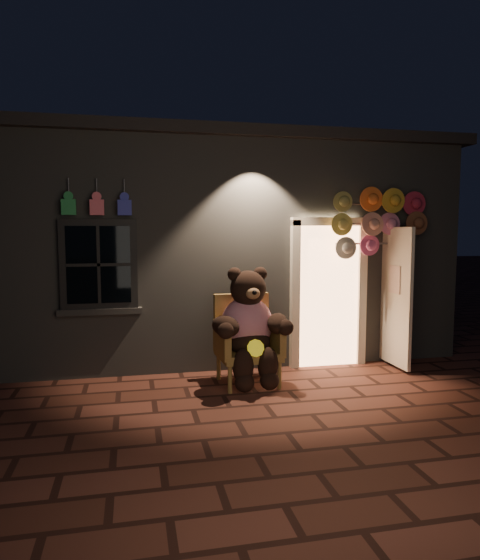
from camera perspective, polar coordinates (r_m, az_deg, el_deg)
name	(u,v)px	position (r m, az deg, el deg)	size (l,w,h in m)	color
ground	(265,404)	(5.93, 2.90, -14.02)	(60.00, 60.00, 0.00)	brown
shop_building	(211,245)	(9.50, -3.34, 4.05)	(7.30, 5.95, 3.51)	slate
wicker_armchair	(246,339)	(6.61, 0.70, -6.77)	(0.84, 0.76, 1.15)	olive
teddy_bear	(249,326)	(6.43, 1.05, -5.31)	(1.09, 0.87, 1.50)	#C01441
hat_rack	(377,222)	(7.52, 15.36, 6.45)	(1.47, 0.22, 2.59)	#59595E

